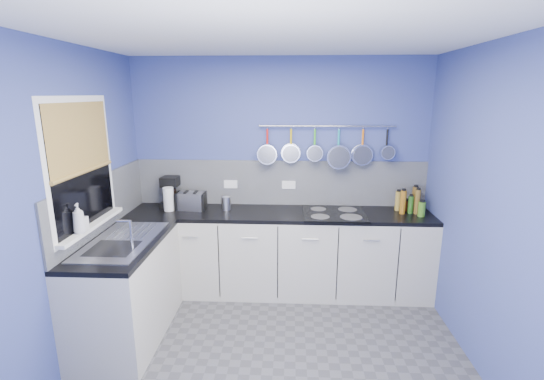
# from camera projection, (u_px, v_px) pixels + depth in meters

# --- Properties ---
(floor) EXTENTS (3.20, 3.00, 0.02)m
(floor) POSITION_uv_depth(u_px,v_px,m) (274.00, 362.00, 3.15)
(floor) COLOR #47474C
(floor) RESTS_ON ground
(ceiling) EXTENTS (3.20, 3.00, 0.02)m
(ceiling) POSITION_uv_depth(u_px,v_px,m) (274.00, 32.00, 2.55)
(ceiling) COLOR white
(ceiling) RESTS_ON ground
(wall_back) EXTENTS (3.20, 0.02, 2.50)m
(wall_back) POSITION_uv_depth(u_px,v_px,m) (280.00, 174.00, 4.31)
(wall_back) COLOR #3A468A
(wall_back) RESTS_ON ground
(wall_front) EXTENTS (3.20, 0.02, 2.50)m
(wall_front) POSITION_uv_depth(u_px,v_px,m) (255.00, 342.00, 1.39)
(wall_front) COLOR #3A468A
(wall_front) RESTS_ON ground
(wall_left) EXTENTS (0.02, 3.00, 2.50)m
(wall_left) POSITION_uv_depth(u_px,v_px,m) (61.00, 211.00, 2.93)
(wall_left) COLOR #3A468A
(wall_left) RESTS_ON ground
(wall_right) EXTENTS (0.02, 3.00, 2.50)m
(wall_right) POSITION_uv_depth(u_px,v_px,m) (498.00, 218.00, 2.77)
(wall_right) COLOR #3A468A
(wall_right) RESTS_ON ground
(backsplash_back) EXTENTS (3.20, 0.02, 0.50)m
(backsplash_back) POSITION_uv_depth(u_px,v_px,m) (280.00, 183.00, 4.32)
(backsplash_back) COLOR gray
(backsplash_back) RESTS_ON wall_back
(backsplash_left) EXTENTS (0.02, 1.80, 0.50)m
(backsplash_left) POSITION_uv_depth(u_px,v_px,m) (103.00, 203.00, 3.53)
(backsplash_left) COLOR gray
(backsplash_left) RESTS_ON wall_left
(cabinet_run_back) EXTENTS (3.20, 0.60, 0.86)m
(cabinet_run_back) POSITION_uv_depth(u_px,v_px,m) (279.00, 253.00, 4.21)
(cabinet_run_back) COLOR #B8B4A7
(cabinet_run_back) RESTS_ON ground
(worktop_back) EXTENTS (3.20, 0.60, 0.04)m
(worktop_back) POSITION_uv_depth(u_px,v_px,m) (279.00, 214.00, 4.10)
(worktop_back) COLOR black
(worktop_back) RESTS_ON cabinet_run_back
(cabinet_run_left) EXTENTS (0.60, 1.20, 0.86)m
(cabinet_run_left) POSITION_uv_depth(u_px,v_px,m) (127.00, 291.00, 3.40)
(cabinet_run_left) COLOR #B8B4A7
(cabinet_run_left) RESTS_ON ground
(worktop_left) EXTENTS (0.60, 1.20, 0.04)m
(worktop_left) POSITION_uv_depth(u_px,v_px,m) (123.00, 243.00, 3.29)
(worktop_left) COLOR black
(worktop_left) RESTS_ON cabinet_run_left
(window_frame) EXTENTS (0.01, 1.00, 1.10)m
(window_frame) POSITION_uv_depth(u_px,v_px,m) (82.00, 165.00, 3.14)
(window_frame) COLOR white
(window_frame) RESTS_ON wall_left
(window_glass) EXTENTS (0.01, 0.90, 1.00)m
(window_glass) POSITION_uv_depth(u_px,v_px,m) (82.00, 165.00, 3.14)
(window_glass) COLOR black
(window_glass) RESTS_ON wall_left
(bamboo_blind) EXTENTS (0.01, 0.90, 0.55)m
(bamboo_blind) POSITION_uv_depth(u_px,v_px,m) (80.00, 138.00, 3.09)
(bamboo_blind) COLOR #B89341
(bamboo_blind) RESTS_ON wall_left
(window_sill) EXTENTS (0.10, 0.98, 0.03)m
(window_sill) POSITION_uv_depth(u_px,v_px,m) (92.00, 225.00, 3.27)
(window_sill) COLOR white
(window_sill) RESTS_ON wall_left
(sink_unit) EXTENTS (0.50, 0.95, 0.01)m
(sink_unit) POSITION_uv_depth(u_px,v_px,m) (122.00, 241.00, 3.29)
(sink_unit) COLOR silver
(sink_unit) RESTS_ON worktop_left
(mixer_tap) EXTENTS (0.12, 0.08, 0.26)m
(mixer_tap) POSITION_uv_depth(u_px,v_px,m) (131.00, 234.00, 3.07)
(mixer_tap) COLOR silver
(mixer_tap) RESTS_ON worktop_left
(socket_left) EXTENTS (0.15, 0.01, 0.09)m
(socket_left) POSITION_uv_depth(u_px,v_px,m) (231.00, 184.00, 4.34)
(socket_left) COLOR white
(socket_left) RESTS_ON backsplash_back
(socket_right) EXTENTS (0.15, 0.01, 0.09)m
(socket_right) POSITION_uv_depth(u_px,v_px,m) (289.00, 185.00, 4.30)
(socket_right) COLOR white
(socket_right) RESTS_ON backsplash_back
(pot_rail) EXTENTS (1.45, 0.02, 0.02)m
(pot_rail) POSITION_uv_depth(u_px,v_px,m) (327.00, 126.00, 4.10)
(pot_rail) COLOR silver
(pot_rail) RESTS_ON wall_back
(soap_bottle_a) EXTENTS (0.11, 0.11, 0.24)m
(soap_bottle_a) POSITION_uv_depth(u_px,v_px,m) (78.00, 218.00, 3.02)
(soap_bottle_a) COLOR white
(soap_bottle_a) RESTS_ON window_sill
(soap_bottle_b) EXTENTS (0.08, 0.08, 0.17)m
(soap_bottle_b) POSITION_uv_depth(u_px,v_px,m) (82.00, 221.00, 3.07)
(soap_bottle_b) COLOR white
(soap_bottle_b) RESTS_ON window_sill
(paper_towel) EXTENTS (0.13, 0.13, 0.25)m
(paper_towel) POSITION_uv_depth(u_px,v_px,m) (169.00, 199.00, 4.12)
(paper_towel) COLOR white
(paper_towel) RESTS_ON worktop_back
(coffee_maker) EXTENTS (0.20, 0.22, 0.34)m
(coffee_maker) POSITION_uv_depth(u_px,v_px,m) (170.00, 192.00, 4.24)
(coffee_maker) COLOR black
(coffee_maker) RESTS_ON worktop_back
(toaster) EXTENTS (0.31, 0.21, 0.19)m
(toaster) POSITION_uv_depth(u_px,v_px,m) (191.00, 201.00, 4.17)
(toaster) COLOR silver
(toaster) RESTS_ON worktop_back
(canister) EXTENTS (0.11, 0.11, 0.14)m
(canister) POSITION_uv_depth(u_px,v_px,m) (226.00, 203.00, 4.16)
(canister) COLOR silver
(canister) RESTS_ON worktop_back
(hob) EXTENTS (0.64, 0.56, 0.01)m
(hob) POSITION_uv_depth(u_px,v_px,m) (334.00, 213.00, 4.02)
(hob) COLOR black
(hob) RESTS_ON worktop_back
(pan_0) EXTENTS (0.22, 0.10, 0.41)m
(pan_0) POSITION_uv_depth(u_px,v_px,m) (267.00, 145.00, 4.17)
(pan_0) COLOR silver
(pan_0) RESTS_ON pot_rail
(pan_1) EXTENTS (0.20, 0.06, 0.39)m
(pan_1) POSITION_uv_depth(u_px,v_px,m) (291.00, 144.00, 4.16)
(pan_1) COLOR silver
(pan_1) RESTS_ON pot_rail
(pan_2) EXTENTS (0.17, 0.12, 0.36)m
(pan_2) POSITION_uv_depth(u_px,v_px,m) (315.00, 143.00, 4.14)
(pan_2) COLOR silver
(pan_2) RESTS_ON pot_rail
(pan_3) EXTENTS (0.26, 0.12, 0.45)m
(pan_3) POSITION_uv_depth(u_px,v_px,m) (338.00, 147.00, 4.14)
(pan_3) COLOR silver
(pan_3) RESTS_ON pot_rail
(pan_4) EXTENTS (0.22, 0.06, 0.41)m
(pan_4) POSITION_uv_depth(u_px,v_px,m) (362.00, 146.00, 4.13)
(pan_4) COLOR silver
(pan_4) RESTS_ON pot_rail
(pan_5) EXTENTS (0.15, 0.11, 0.34)m
(pan_5) POSITION_uv_depth(u_px,v_px,m) (387.00, 143.00, 4.10)
(pan_5) COLOR silver
(pan_5) RESTS_ON pot_rail
(condiment_0) EXTENTS (0.07, 0.07, 0.26)m
(condiment_0) POSITION_uv_depth(u_px,v_px,m) (415.00, 199.00, 4.13)
(condiment_0) COLOR brown
(condiment_0) RESTS_ON worktop_back
(condiment_1) EXTENTS (0.06, 0.06, 0.11)m
(condiment_1) POSITION_uv_depth(u_px,v_px,m) (406.00, 206.00, 4.13)
(condiment_1) COLOR #4C190C
(condiment_1) RESTS_ON worktop_back
(condiment_2) EXTENTS (0.06, 0.06, 0.21)m
(condiment_2) POSITION_uv_depth(u_px,v_px,m) (398.00, 201.00, 4.13)
(condiment_2) COLOR olive
(condiment_2) RESTS_ON worktop_back
(condiment_3) EXTENTS (0.06, 0.06, 0.26)m
(condiment_3) POSITION_uv_depth(u_px,v_px,m) (417.00, 202.00, 4.01)
(condiment_3) COLOR brown
(condiment_3) RESTS_ON worktop_back
(condiment_4) EXTENTS (0.05, 0.05, 0.18)m
(condiment_4) POSITION_uv_depth(u_px,v_px,m) (411.00, 205.00, 4.03)
(condiment_4) COLOR #265919
(condiment_4) RESTS_ON worktop_back
(condiment_5) EXTENTS (0.06, 0.06, 0.25)m
(condiment_5) POSITION_uv_depth(u_px,v_px,m) (403.00, 202.00, 4.01)
(condiment_5) COLOR #8C5914
(condiment_5) RESTS_ON worktop_back
(condiment_6) EXTENTS (0.07, 0.07, 0.15)m
(condiment_6) POSITION_uv_depth(u_px,v_px,m) (422.00, 209.00, 3.94)
(condiment_6) COLOR #3F721E
(condiment_6) RESTS_ON worktop_back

